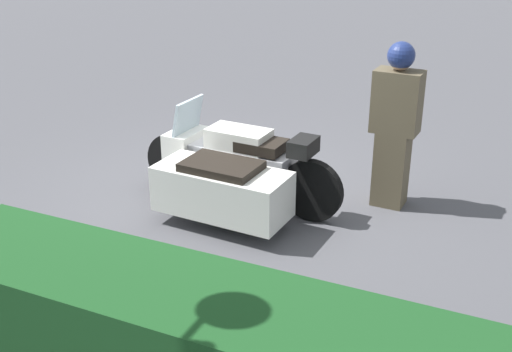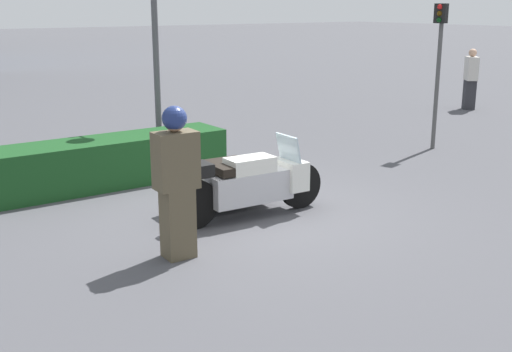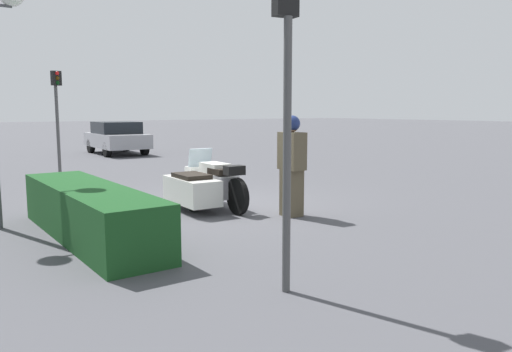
# 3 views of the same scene
# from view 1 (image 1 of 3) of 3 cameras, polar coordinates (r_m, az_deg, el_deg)

# --- Properties ---
(ground_plane) EXTENTS (160.00, 160.00, 0.00)m
(ground_plane) POSITION_cam_1_polar(r_m,az_deg,el_deg) (7.58, -2.17, -2.36)
(ground_plane) COLOR #4C4C51
(police_motorcycle) EXTENTS (2.54, 1.27, 1.18)m
(police_motorcycle) POSITION_cam_1_polar(r_m,az_deg,el_deg) (7.12, -2.98, 0.13)
(police_motorcycle) COLOR black
(police_motorcycle) RESTS_ON ground
(officer_rider) EXTENTS (0.53, 0.34, 1.90)m
(officer_rider) POSITION_cam_1_polar(r_m,az_deg,el_deg) (7.34, 12.28, 4.72)
(officer_rider) COLOR brown
(officer_rider) RESTS_ON ground
(hedge_bush_curbside) EXTENTS (4.32, 0.98, 0.82)m
(hedge_bush_curbside) POSITION_cam_1_polar(r_m,az_deg,el_deg) (4.74, -6.02, -14.07)
(hedge_bush_curbside) COLOR #19471E
(hedge_bush_curbside) RESTS_ON ground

